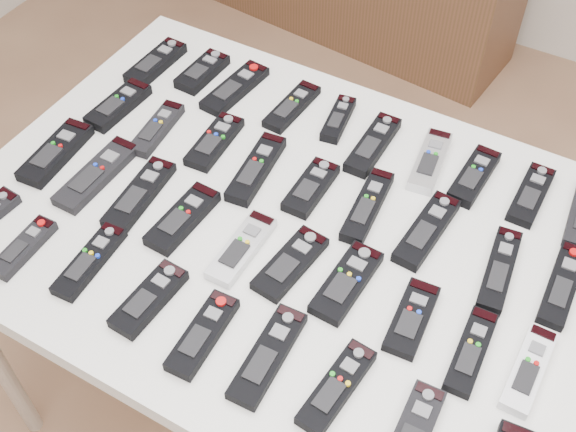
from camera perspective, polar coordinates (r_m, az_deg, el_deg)
The scene contains 36 objects.
ground at distance 2.01m, azimuth -1.62°, elevation -16.36°, with size 4.00×4.00×0.00m, color brown.
table at distance 1.42m, azimuth -0.00°, elevation -2.05°, with size 1.25×0.88×0.78m.
remote_0 at distance 1.75m, azimuth -10.41°, elevation 11.82°, with size 0.06×0.17×0.02m, color black.
remote_1 at distance 1.71m, azimuth -6.79°, elevation 11.26°, with size 0.06×0.14×0.02m, color black.
remote_2 at distance 1.66m, azimuth -4.21°, elevation 10.05°, with size 0.06×0.19×0.02m, color black.
remote_3 at distance 1.61m, azimuth 0.32°, elevation 8.64°, with size 0.05×0.17×0.02m, color black.
remote_4 at distance 1.58m, azimuth 3.99°, elevation 7.65°, with size 0.04×0.14×0.02m, color black.
remote_5 at distance 1.52m, azimuth 6.73°, elevation 5.62°, with size 0.05×0.18×0.02m, color black.
remote_6 at distance 1.51m, azimuth 11.15°, elevation 4.28°, with size 0.05×0.17×0.02m, color #B7B7BC.
remote_7 at distance 1.50m, azimuth 14.49°, elevation 3.07°, with size 0.05×0.16×0.02m, color black.
remote_8 at distance 1.49m, azimuth 18.65°, elevation 1.60°, with size 0.05×0.16×0.02m, color black.
remote_10 at distance 1.65m, azimuth -13.26°, elevation 8.53°, with size 0.06×0.16×0.02m, color black.
remote_11 at distance 1.58m, azimuth -10.31°, elevation 6.81°, with size 0.05×0.16×0.02m, color black.
remote_12 at distance 1.53m, azimuth -5.82°, elevation 5.87°, with size 0.06×0.16×0.02m, color black.
remote_13 at distance 1.46m, azimuth -2.53°, elevation 3.76°, with size 0.05×0.19×0.02m, color black.
remote_14 at distance 1.43m, azimuth 1.82°, elevation 2.26°, with size 0.06×0.15×0.02m, color black.
remote_15 at distance 1.40m, azimuth 6.29°, elevation 0.78°, with size 0.05×0.19×0.02m, color black.
remote_16 at distance 1.38m, azimuth 10.90°, elevation -1.12°, with size 0.05×0.19×0.02m, color black.
remote_17 at distance 1.35m, azimuth 16.36°, elevation -4.09°, with size 0.05×0.19×0.02m, color black.
remote_18 at distance 1.37m, azimuth 20.86°, elevation -5.10°, with size 0.05×0.19×0.02m, color black.
remote_19 at distance 1.57m, azimuth -17.88°, elevation 4.79°, with size 0.06×0.18×0.02m, color black.
remote_20 at distance 1.50m, azimuth -14.87°, elevation 3.21°, with size 0.06×0.21×0.02m, color black.
remote_21 at distance 1.45m, azimuth -11.65°, elevation 1.70°, with size 0.06×0.19×0.02m, color black.
remote_22 at distance 1.39m, azimuth -8.32°, elevation -0.17°, with size 0.06×0.17×0.02m, color black.
remote_23 at distance 1.33m, azimuth -3.69°, elevation -2.55°, with size 0.05×0.17×0.02m, color #B7B7BC.
remote_24 at distance 1.31m, azimuth 0.19°, elevation -3.76°, with size 0.06×0.17×0.02m, color black.
remote_25 at distance 1.28m, azimuth 4.65°, elevation -5.25°, with size 0.06×0.17×0.02m, color black.
remote_26 at distance 1.26m, azimuth 9.75°, elevation -7.96°, with size 0.06×0.15×0.02m, color black.
remote_27 at distance 1.24m, azimuth 14.26°, elevation -10.31°, with size 0.05×0.17×0.02m, color black.
remote_28 at distance 1.25m, azimuth 18.47°, elevation -11.44°, with size 0.05×0.17×0.02m, color silver.
remote_30 at distance 1.41m, azimuth -20.17°, elevation -2.35°, with size 0.04×0.14×0.02m, color black.
remote_31 at distance 1.36m, azimuth -15.39°, elevation -3.44°, with size 0.05×0.17×0.02m, color black.
remote_32 at distance 1.28m, azimuth -10.92°, elevation -6.44°, with size 0.05×0.16×0.02m, color black.
remote_33 at distance 1.23m, azimuth -6.75°, elevation -9.25°, with size 0.05×0.17×0.02m, color black.
remote_34 at distance 1.20m, azimuth -1.60°, elevation -10.95°, with size 0.05×0.19×0.02m, color black.
remote_35 at distance 1.18m, azimuth 3.87°, elevation -13.34°, with size 0.05×0.17×0.02m, color black.
Camera 1 is at (0.46, -0.70, 1.83)m, focal length 45.00 mm.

